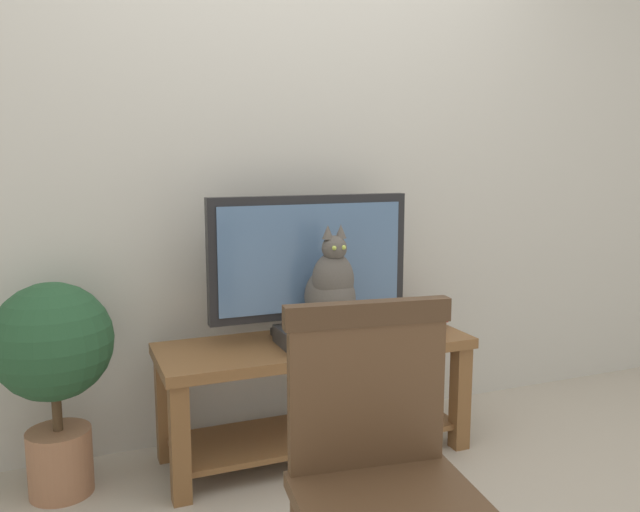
% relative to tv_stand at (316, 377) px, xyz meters
% --- Properties ---
extents(back_wall, '(7.00, 0.12, 2.80)m').
position_rel_tv_stand_xyz_m(back_wall, '(-0.02, 0.39, 1.05)').
color(back_wall, beige).
rests_on(back_wall, ground).
extents(tv_stand, '(1.32, 0.46, 0.51)m').
position_rel_tv_stand_xyz_m(tv_stand, '(0.00, 0.00, 0.00)').
color(tv_stand, brown).
rests_on(tv_stand, ground).
extents(tv, '(0.88, 0.20, 0.61)m').
position_rel_tv_stand_xyz_m(tv, '(0.00, 0.06, 0.49)').
color(tv, black).
rests_on(tv, tv_stand).
extents(media_box, '(0.42, 0.26, 0.07)m').
position_rel_tv_stand_xyz_m(media_box, '(0.04, -0.07, 0.20)').
color(media_box, '#2D2D30').
rests_on(media_box, tv_stand).
extents(cat, '(0.20, 0.32, 0.43)m').
position_rel_tv_stand_xyz_m(cat, '(0.04, -0.08, 0.40)').
color(cat, '#514C47').
rests_on(cat, media_box).
extents(wooden_chair, '(0.48, 0.48, 0.92)m').
position_rel_tv_stand_xyz_m(wooden_chair, '(-0.28, -1.15, 0.20)').
color(wooden_chair, '#513823').
rests_on(wooden_chair, ground).
extents(book_stack, '(0.25, 0.21, 0.11)m').
position_rel_tv_stand_xyz_m(book_stack, '(0.52, 0.04, 0.21)').
color(book_stack, '#2D2D33').
rests_on(book_stack, tv_stand).
extents(potted_plant, '(0.44, 0.44, 0.82)m').
position_rel_tv_stand_xyz_m(potted_plant, '(-1.03, 0.06, 0.19)').
color(potted_plant, '#9E6B4C').
rests_on(potted_plant, ground).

